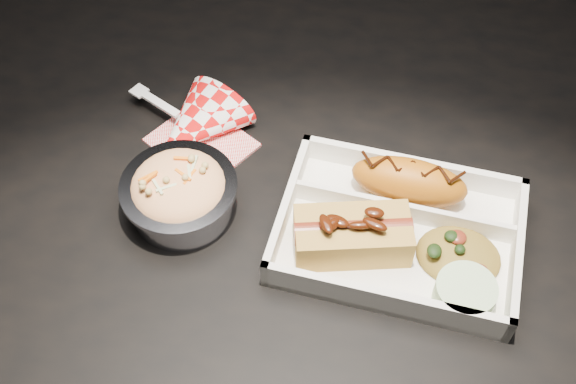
# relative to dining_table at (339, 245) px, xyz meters

# --- Properties ---
(dining_table) EXTENTS (1.20, 0.80, 0.75)m
(dining_table) POSITION_rel_dining_table_xyz_m (0.00, 0.00, 0.00)
(dining_table) COLOR black
(dining_table) RESTS_ON ground
(food_tray) EXTENTS (0.27, 0.21, 0.04)m
(food_tray) POSITION_rel_dining_table_xyz_m (0.06, -0.04, 0.10)
(food_tray) COLOR white
(food_tray) RESTS_ON dining_table
(fried_pastry) EXTENTS (0.13, 0.06, 0.05)m
(fried_pastry) POSITION_rel_dining_table_xyz_m (0.07, 0.01, 0.12)
(fried_pastry) COLOR #C06813
(fried_pastry) RESTS_ON food_tray
(hotdog) EXTENTS (0.13, 0.08, 0.06)m
(hotdog) POSITION_rel_dining_table_xyz_m (0.01, -0.06, 0.12)
(hotdog) COLOR #B98E3F
(hotdog) RESTS_ON food_tray
(fried_rice_mound) EXTENTS (0.10, 0.08, 0.03)m
(fried_rice_mound) POSITION_rel_dining_table_xyz_m (0.13, -0.06, 0.11)
(fried_rice_mound) COLOR olive
(fried_rice_mound) RESTS_ON food_tray
(cupcake_liner) EXTENTS (0.06, 0.06, 0.03)m
(cupcake_liner) POSITION_rel_dining_table_xyz_m (0.13, -0.11, 0.11)
(cupcake_liner) COLOR #B4D4A0
(cupcake_liner) RESTS_ON food_tray
(foil_coleslaw_cup) EXTENTS (0.13, 0.13, 0.07)m
(foil_coleslaw_cup) POSITION_rel_dining_table_xyz_m (-0.17, -0.04, 0.12)
(foil_coleslaw_cup) COLOR silver
(foil_coleslaw_cup) RESTS_ON dining_table
(napkin_fork) EXTENTS (0.17, 0.15, 0.10)m
(napkin_fork) POSITION_rel_dining_table_xyz_m (-0.18, 0.07, 0.11)
(napkin_fork) COLOR red
(napkin_fork) RESTS_ON dining_table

